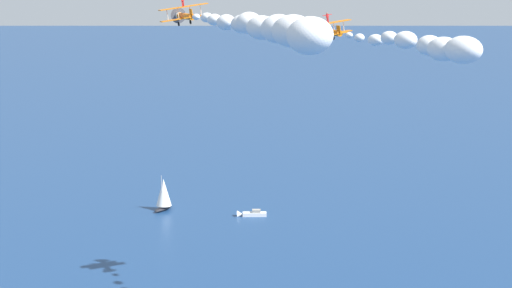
{
  "coord_description": "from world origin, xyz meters",
  "views": [
    {
      "loc": [
        -113.89,
        -57.86,
        50.09
      ],
      "look_at": [
        -0.71,
        -0.83,
        26.1
      ],
      "focal_mm": 60.11,
      "sensor_mm": 36.0,
      "label": 1
    }
  ],
  "objects": [
    {
      "name": "motorboat_offshore",
      "position": [
        46.46,
        24.3,
        0.5
      ],
      "size": [
        4.47,
        6.45,
        1.86
      ],
      "color": "white",
      "rests_on": "ground_plane"
    },
    {
      "name": "biplane_lead",
      "position": [
        -7.79,
        7.09,
        45.43
      ],
      "size": [
        6.45,
        6.69,
        3.65
      ],
      "color": "orange"
    },
    {
      "name": "smoke_trail_wingman",
      "position": [
        -12.86,
        -30.76,
        42.59
      ],
      "size": [
        23.04,
        25.05,
        3.62
      ],
      "color": "white"
    },
    {
      "name": "biplane_wingman",
      "position": [
        5.27,
        -9.95,
        42.92
      ],
      "size": [
        6.45,
        6.69,
        3.65
      ],
      "color": "orange"
    },
    {
      "name": "wingwalker_wingman",
      "position": [
        5.07,
        -9.75,
        45.05
      ],
      "size": [
        1.19,
        1.05,
        1.53
      ],
      "color": "red"
    },
    {
      "name": "sailboat_inshore",
      "position": [
        42.2,
        43.86,
        3.67
      ],
      "size": [
        6.29,
        3.53,
        8.05
      ],
      "color": "black",
      "rests_on": "ground_plane"
    },
    {
      "name": "smoke_trail_lead",
      "position": [
        -29.69,
        -17.87,
        45.1
      ],
      "size": [
        28.45,
        31.89,
        4.36
      ],
      "color": "white"
    },
    {
      "name": "wingwalker_lead",
      "position": [
        -7.99,
        7.28,
        47.6
      ],
      "size": [
        0.76,
        0.67,
        1.78
      ],
      "color": "red"
    }
  ]
}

